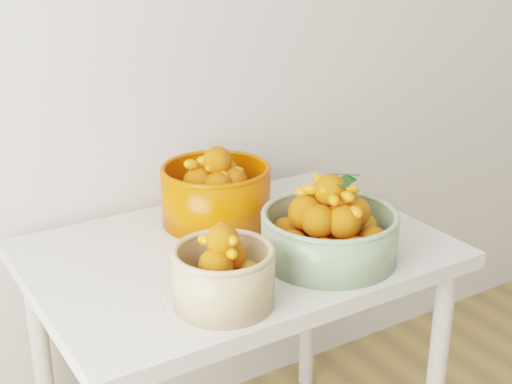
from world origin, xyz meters
TOP-DOWN VIEW (x-y plane):
  - table at (-0.37, 1.60)m, footprint 1.00×0.70m
  - bowl_cream at (-0.53, 1.38)m, footprint 0.28×0.28m
  - bowl_green at (-0.21, 1.43)m, footprint 0.37×0.37m
  - bowl_orange at (-0.33, 1.77)m, footprint 0.32×0.32m

SIDE VIEW (x-z plane):
  - table at x=-0.37m, z-range 0.28..1.03m
  - bowl_cream at x=-0.53m, z-range 0.73..0.91m
  - bowl_green at x=-0.21m, z-range 0.72..0.93m
  - bowl_orange at x=-0.33m, z-range 0.73..0.94m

